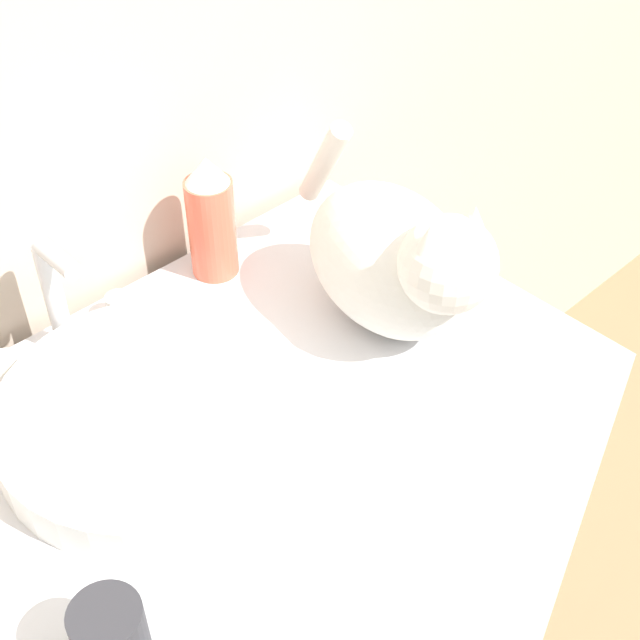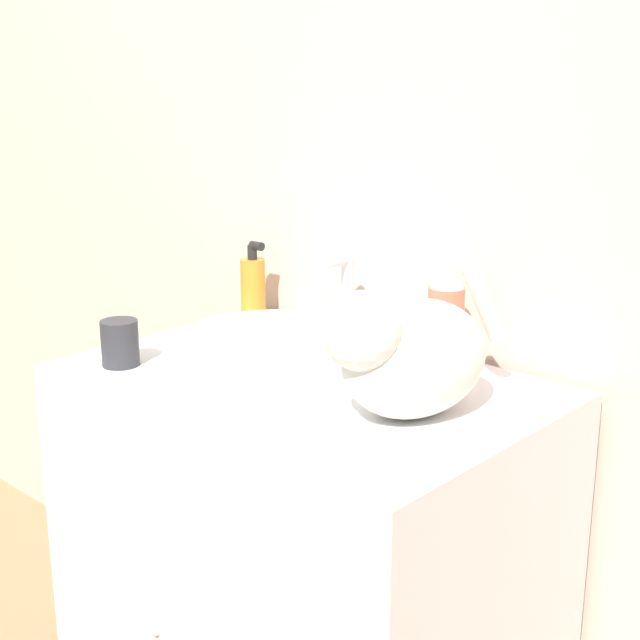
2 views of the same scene
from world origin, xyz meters
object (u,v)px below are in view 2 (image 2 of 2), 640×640
at_px(soap_bottle, 253,286).
at_px(cup, 120,343).
at_px(spray_bottle, 446,318).
at_px(cat, 407,353).

height_order(soap_bottle, cup, soap_bottle).
relative_size(soap_bottle, spray_bottle, 0.91).
distance_m(cat, cup, 0.54).
bearing_deg(cup, cat, 15.55).
distance_m(soap_bottle, spray_bottle, 0.48).
relative_size(cat, soap_bottle, 2.23).
xyz_separation_m(soap_bottle, spray_bottle, (0.48, 0.00, 0.02)).
bearing_deg(soap_bottle, cup, -80.14).
relative_size(soap_bottle, cup, 1.99).
xyz_separation_m(cat, cup, (-0.52, -0.14, -0.06)).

